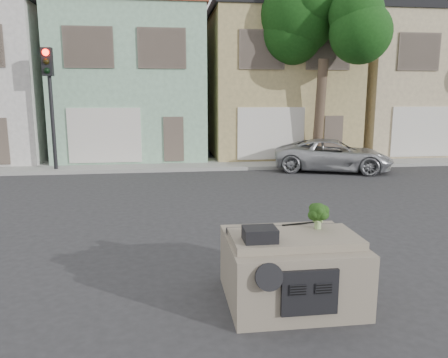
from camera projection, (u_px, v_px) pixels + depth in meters
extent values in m
plane|color=#303033|center=(253.00, 239.00, 9.88)|extent=(120.00, 120.00, 0.00)
cube|color=gray|center=(208.00, 164.00, 20.08)|extent=(40.00, 3.00, 0.15)
cube|color=#8BB999|center=(133.00, 84.00, 22.82)|extent=(7.20, 8.20, 7.55)
cube|color=tan|center=(273.00, 84.00, 23.80)|extent=(7.20, 8.20, 7.55)
cube|color=tan|center=(402.00, 85.00, 24.77)|extent=(7.20, 8.20, 7.55)
imported|color=#AFB0B5|center=(332.00, 171.00, 18.72)|extent=(5.36, 3.73, 1.36)
cube|color=black|center=(51.00, 111.00, 17.79)|extent=(0.40, 0.40, 5.10)
cube|color=#143E11|center=(321.00, 71.00, 19.26)|extent=(4.40, 4.00, 8.50)
cube|color=gray|center=(291.00, 266.00, 6.85)|extent=(2.00, 1.80, 1.12)
cube|color=black|center=(260.00, 234.00, 6.31)|extent=(0.48, 0.38, 0.20)
cube|color=black|center=(302.00, 223.00, 7.15)|extent=(0.69, 0.15, 0.02)
cube|color=#18330F|center=(318.00, 216.00, 6.88)|extent=(0.47, 0.47, 0.42)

